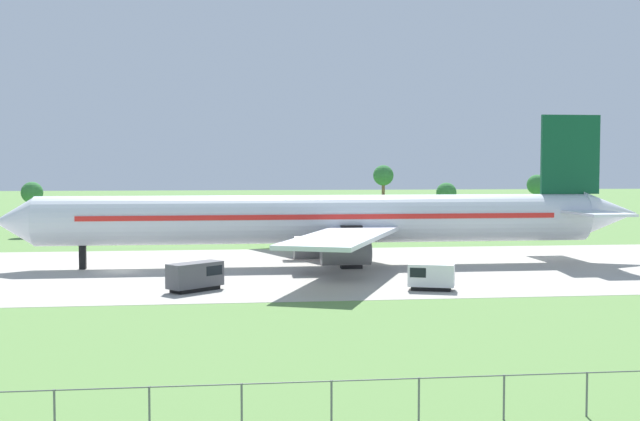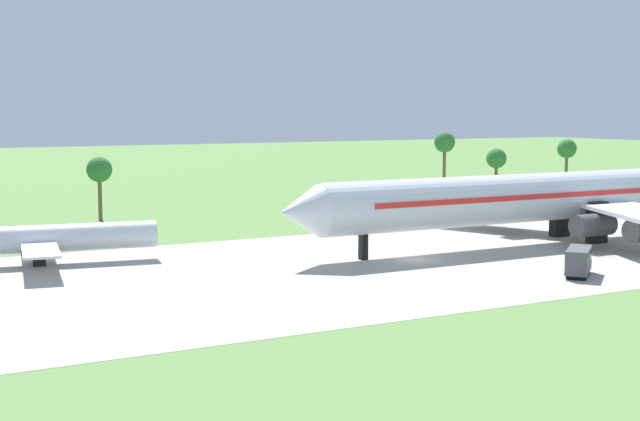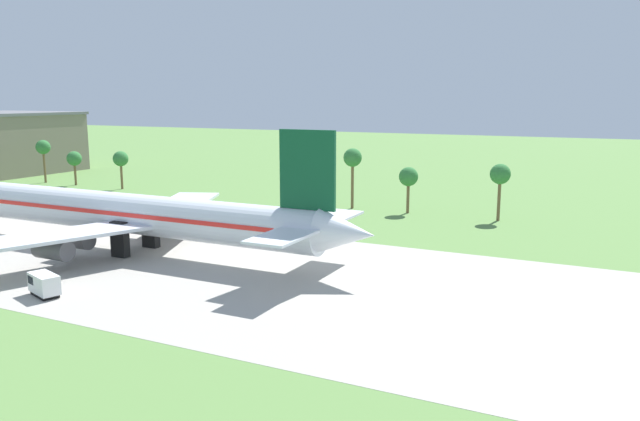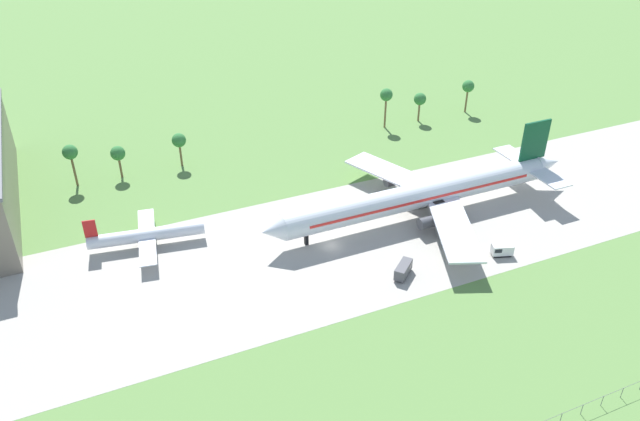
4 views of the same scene
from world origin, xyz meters
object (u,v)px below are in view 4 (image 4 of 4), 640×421
(baggage_tug, at_px, (502,250))
(catering_van, at_px, (404,269))
(jet_airliner, at_px, (425,194))
(regional_aircraft, at_px, (146,235))

(baggage_tug, bearing_deg, catering_van, 174.04)
(jet_airliner, height_order, baggage_tug, jet_airliner)
(regional_aircraft, distance_m, catering_van, 53.50)
(jet_airliner, xyz_separation_m, baggage_tug, (6.38, -19.74, -4.08))
(baggage_tug, relative_size, catering_van, 0.87)
(jet_airliner, relative_size, regional_aircraft, 3.18)
(regional_aircraft, bearing_deg, catering_van, -34.64)
(jet_airliner, bearing_deg, baggage_tug, -72.09)
(jet_airliner, bearing_deg, regional_aircraft, 167.71)
(catering_van, bearing_deg, jet_airliner, 48.68)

